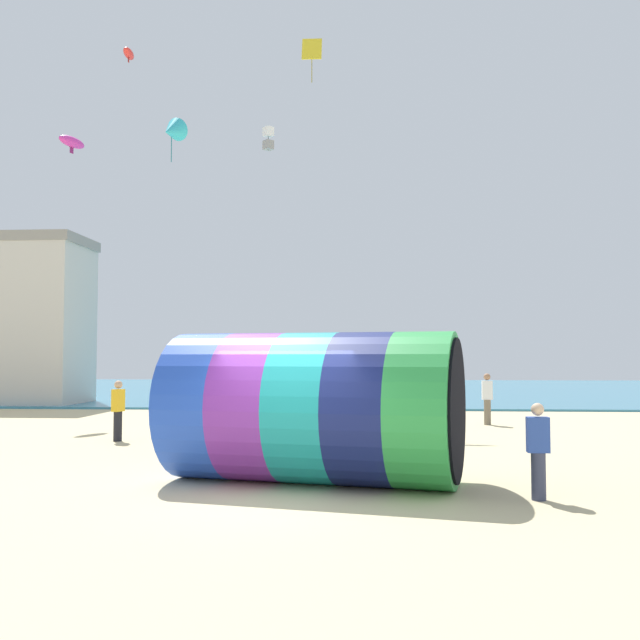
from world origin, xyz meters
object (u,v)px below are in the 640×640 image
object	(u,v)px
giant_inflatable_tube	(314,407)
bystander_mid_beach	(487,398)
kite_magenta_parafoil	(72,142)
kite_handler	(538,451)
kite_red_parafoil	(129,54)
kite_white_box	(268,138)
bystander_far_left	(118,410)
kite_yellow_diamond	(312,50)
kite_cyan_delta	(172,131)

from	to	relation	value
giant_inflatable_tube	bystander_mid_beach	size ratio (longest dim) A/B	3.27
kite_magenta_parafoil	bystander_mid_beach	xyz separation A→B (m)	(16.47, -2.84, -10.39)
kite_handler	kite_red_parafoil	world-z (taller)	kite_red_parafoil
kite_white_box	kite_magenta_parafoil	xyz separation A→B (m)	(-8.10, -1.00, -0.29)
giant_inflatable_tube	kite_white_box	xyz separation A→B (m)	(-3.15, 15.83, 10.19)
bystander_far_left	kite_yellow_diamond	bearing A→B (deg)	62.67
bystander_far_left	kite_handler	bearing A→B (deg)	-37.68
bystander_far_left	kite_cyan_delta	bearing A→B (deg)	88.90
kite_yellow_diamond	bystander_far_left	distance (m)	17.79
kite_cyan_delta	kite_magenta_parafoil	bearing A→B (deg)	145.02
giant_inflatable_tube	kite_cyan_delta	size ratio (longest dim) A/B	3.52
giant_inflatable_tube	kite_yellow_diamond	xyz separation A→B (m)	(-1.29, 15.58, 13.87)
bystander_far_left	bystander_mid_beach	bearing A→B (deg)	26.66
giant_inflatable_tube	kite_handler	distance (m)	4.14
kite_white_box	kite_red_parafoil	distance (m)	7.79
kite_white_box	kite_yellow_diamond	distance (m)	4.13
kite_white_box	giant_inflatable_tube	bearing A→B (deg)	-78.73
kite_handler	kite_yellow_diamond	size ratio (longest dim) A/B	0.81
kite_yellow_diamond	bystander_far_left	world-z (taller)	kite_yellow_diamond
bystander_mid_beach	kite_red_parafoil	bearing A→B (deg)	-166.19
kite_cyan_delta	bystander_far_left	xyz separation A→B (m)	(-0.09, -4.82, -9.62)
kite_handler	kite_red_parafoil	size ratio (longest dim) A/B	1.86
kite_white_box	bystander_far_left	bearing A→B (deg)	-107.09
kite_red_parafoil	kite_yellow_diamond	bearing A→B (deg)	49.68
kite_magenta_parafoil	kite_yellow_diamond	distance (m)	10.75
kite_cyan_delta	bystander_mid_beach	world-z (taller)	kite_cyan_delta
kite_red_parafoil	bystander_far_left	world-z (taller)	kite_red_parafoil
kite_red_parafoil	kite_white_box	bearing A→B (deg)	61.43
kite_red_parafoil	kite_magenta_parafoil	bearing A→B (deg)	127.11
giant_inflatable_tube	kite_red_parafoil	distance (m)	15.80
kite_white_box	kite_yellow_diamond	bearing A→B (deg)	-7.39
kite_magenta_parafoil	kite_cyan_delta	size ratio (longest dim) A/B	0.90
giant_inflatable_tube	kite_red_parafoil	world-z (taller)	kite_red_parafoil
giant_inflatable_tube	kite_white_box	size ratio (longest dim) A/B	5.76
giant_inflatable_tube	bystander_far_left	world-z (taller)	giant_inflatable_tube
giant_inflatable_tube	kite_red_parafoil	size ratio (longest dim) A/B	6.83
kite_handler	bystander_mid_beach	distance (m)	13.42
bystander_mid_beach	bystander_far_left	size ratio (longest dim) A/B	1.05
kite_yellow_diamond	kite_red_parafoil	xyz separation A→B (m)	(-5.57, -6.56, -2.86)
bystander_mid_beach	kite_handler	bearing A→B (deg)	-95.80
kite_cyan_delta	bystander_mid_beach	distance (m)	14.76
giant_inflatable_tube	bystander_far_left	distance (m)	8.78
kite_cyan_delta	bystander_mid_beach	bearing A→B (deg)	4.34
kite_handler	kite_cyan_delta	world-z (taller)	kite_cyan_delta
bystander_mid_beach	bystander_far_left	xyz separation A→B (m)	(-11.30, -5.67, -0.06)
kite_handler	kite_yellow_diamond	world-z (taller)	kite_yellow_diamond
kite_yellow_diamond	kite_red_parafoil	size ratio (longest dim) A/B	2.30
kite_red_parafoil	kite_cyan_delta	bearing A→B (deg)	67.56
giant_inflatable_tube	kite_yellow_diamond	bearing A→B (deg)	94.73
kite_white_box	bystander_far_left	xyz separation A→B (m)	(-2.92, -9.51, -10.74)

